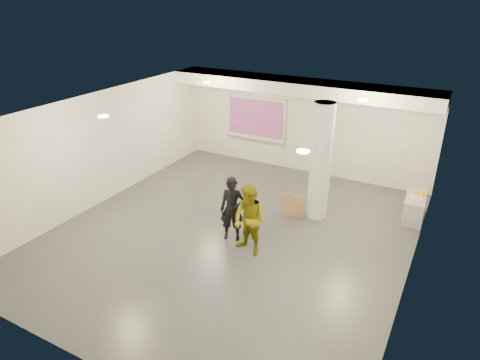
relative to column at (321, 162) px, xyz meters
The scene contains 20 objects.
floor 2.78m from the column, 129.81° to the right, with size 8.00×9.00×0.01m, color #3B3E43.
ceiling 2.78m from the column, 129.81° to the right, with size 8.00×9.00×0.01m, color white.
wall_back 3.09m from the column, 119.05° to the left, with size 8.00×0.01×3.00m, color silver.
wall_front 6.48m from the column, 103.39° to the right, with size 8.00×0.01×3.00m, color silver.
wall_left 5.79m from the column, 161.88° to the right, with size 0.01×9.00×3.00m, color silver.
wall_right 3.08m from the column, 35.75° to the right, with size 0.01×9.00×3.00m, color silver.
soffit_band 2.94m from the column, 124.90° to the left, with size 8.00×1.10×0.36m, color white.
downlight_nw 4.05m from the column, 169.29° to the left, with size 0.22×0.22×0.02m, color #FCEE92.
downlight_ne 1.78m from the column, 45.00° to the left, with size 0.22×0.22×0.02m, color #FCEE92.
downlight_sw 5.17m from the column, 138.27° to the right, with size 0.22×0.22×0.02m, color #FCEE92.
downlight_se 3.68m from the column, 78.02° to the right, with size 0.22×0.22×0.02m, color #FCEE92.
column is the anchor object (origin of this frame).
projection_screen 4.08m from the column, 139.44° to the left, with size 2.10×0.13×1.42m.
credenza 2.71m from the column, 24.52° to the left, with size 0.47×1.12×0.65m, color #999D9F.
papers_stack 2.56m from the column, 21.78° to the left, with size 0.28×0.36×0.02m, color silver.
postit_pad 2.70m from the column, 27.80° to the left, with size 0.23×0.31×0.03m, color orange.
cardboard_back 1.36m from the column, 151.41° to the right, with size 0.55×0.05×0.60m, color #946D48.
cardboard_front 1.40m from the column, 158.72° to the right, with size 0.47×0.05×0.52m, color #946D48.
woman 2.53m from the column, 124.79° to the right, with size 0.56×0.37×1.55m, color black.
man 2.54m from the column, 108.21° to the right, with size 0.79×0.62×1.63m, color olive.
Camera 1 is at (4.41, -7.74, 5.40)m, focal length 32.00 mm.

